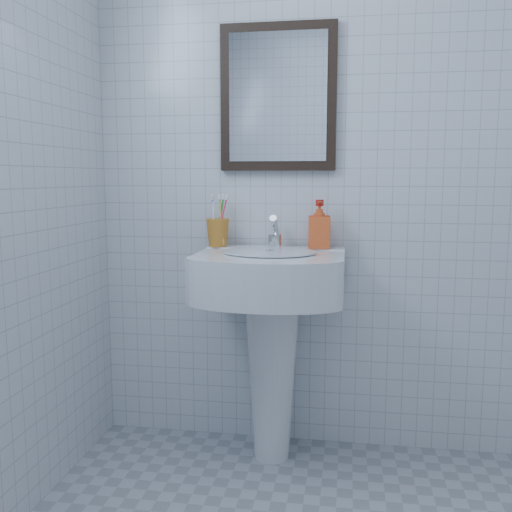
# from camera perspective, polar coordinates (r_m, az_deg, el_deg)

# --- Properties ---
(wall_back) EXTENTS (2.20, 0.02, 2.50)m
(wall_back) POSITION_cam_1_polar(r_m,az_deg,el_deg) (2.52, 8.84, 8.68)
(wall_back) COLOR silver
(wall_back) RESTS_ON ground
(washbasin) EXTENTS (0.60, 0.44, 0.92)m
(washbasin) POSITION_cam_1_polar(r_m,az_deg,el_deg) (2.40, 1.53, -6.47)
(washbasin) COLOR white
(washbasin) RESTS_ON ground
(faucet) EXTENTS (0.06, 0.13, 0.14)m
(faucet) POSITION_cam_1_polar(r_m,az_deg,el_deg) (2.44, 1.90, 2.16)
(faucet) COLOR silver
(faucet) RESTS_ON washbasin
(toothbrush_cup) EXTENTS (0.13, 0.13, 0.12)m
(toothbrush_cup) POSITION_cam_1_polar(r_m,az_deg,el_deg) (2.50, -3.84, 2.36)
(toothbrush_cup) COLOR #BE7122
(toothbrush_cup) RESTS_ON washbasin
(soap_dispenser) EXTENTS (0.10, 0.10, 0.20)m
(soap_dispenser) POSITION_cam_1_polar(r_m,az_deg,el_deg) (2.44, 6.34, 3.17)
(soap_dispenser) COLOR red
(soap_dispenser) RESTS_ON washbasin
(wall_mirror) EXTENTS (0.50, 0.04, 0.62)m
(wall_mirror) POSITION_cam_1_polar(r_m,az_deg,el_deg) (2.54, 2.22, 15.55)
(wall_mirror) COLOR black
(wall_mirror) RESTS_ON wall_back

